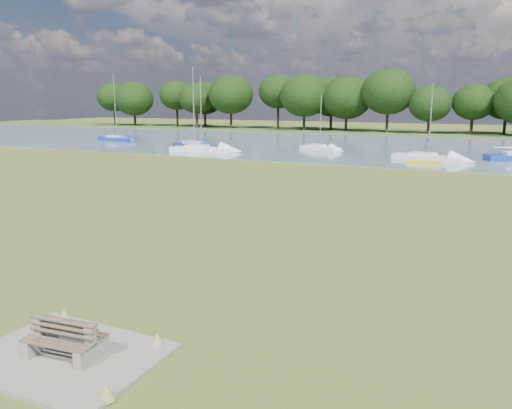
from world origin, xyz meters
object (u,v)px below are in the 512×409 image
at_px(sailboat_0, 194,144).
at_px(sailboat_6, 320,147).
at_px(sailboat_2, 116,138).
at_px(sailboat_4, 427,156).
at_px(sailboat_1, 201,148).
at_px(bench_pair, 65,340).
at_px(kayak, 424,163).

distance_m(sailboat_0, sailboat_6, 15.11).
relative_size(sailboat_2, sailboat_6, 1.47).
bearing_deg(sailboat_4, sailboat_1, -158.34).
distance_m(bench_pair, kayak, 39.85).
xyz_separation_m(sailboat_0, sailboat_2, (-15.95, 4.60, -0.04)).
distance_m(bench_pair, sailboat_2, 63.06).
height_order(sailboat_0, sailboat_4, sailboat_0).
height_order(bench_pair, sailboat_1, sailboat_1).
height_order(kayak, sailboat_0, sailboat_0).
bearing_deg(sailboat_2, bench_pair, -43.21).
relative_size(sailboat_1, sailboat_6, 1.32).
height_order(sailboat_2, sailboat_6, sailboat_2).
xyz_separation_m(sailboat_2, sailboat_6, (30.42, -0.23, -0.08)).
bearing_deg(sailboat_4, kayak, -70.82).
bearing_deg(kayak, sailboat_4, 98.87).
relative_size(bench_pair, sailboat_0, 0.19).
distance_m(bench_pair, sailboat_6, 49.31).
xyz_separation_m(bench_pair, sailboat_6, (-9.82, 48.32, -0.02)).
distance_m(bench_pair, sailboat_0, 50.21).
xyz_separation_m(kayak, sailboat_4, (-0.20, 3.76, 0.26)).
bearing_deg(sailboat_2, sailboat_6, 6.70).
distance_m(kayak, sailboat_4, 3.78).
bearing_deg(sailboat_1, bench_pair, -70.88).
xyz_separation_m(sailboat_0, sailboat_1, (2.69, -2.80, -0.09)).
xyz_separation_m(kayak, sailboat_2, (-43.20, 8.81, 0.33)).
relative_size(sailboat_1, sailboat_4, 1.13).
bearing_deg(sailboat_6, sailboat_4, 2.41).
distance_m(kayak, sailboat_2, 44.09).
bearing_deg(sailboat_0, sailboat_4, 21.84).
xyz_separation_m(sailboat_0, sailboat_4, (27.05, -0.45, -0.11)).
distance_m(sailboat_2, sailboat_6, 30.42).
relative_size(bench_pair, kayak, 0.60).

